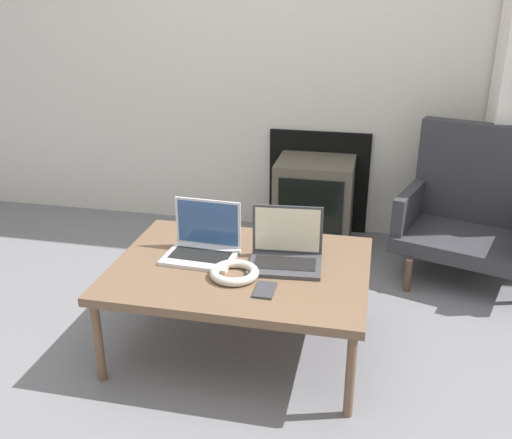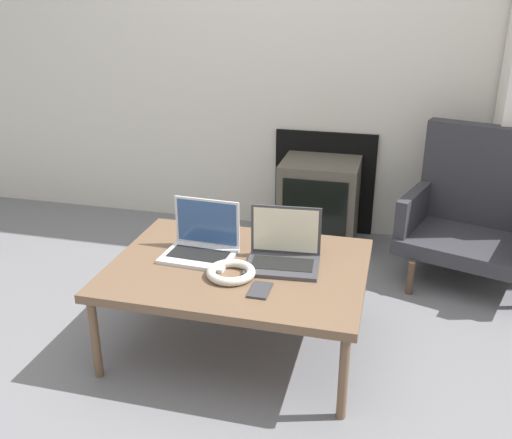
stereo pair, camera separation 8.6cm
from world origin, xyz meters
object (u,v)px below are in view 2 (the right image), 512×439
Objects in this scene: tv at (319,203)px; phone at (260,290)px; headphones at (231,272)px; armchair at (478,208)px; laptop_right at (284,252)px; laptop_left at (202,243)px.

phone is at bearing -91.24° from tv.
phone is at bearing -31.95° from headphones.
tv is at bearing -175.58° from armchair.
laptop_right is at bearing 43.26° from headphones.
laptop_left is 2.46× the size of phone.
armchair reaches higher than laptop_left.
laptop_left and laptop_right have the same top height.
laptop_right is 0.61× the size of tv.
laptop_right reaches higher than tv.
laptop_left is 0.39× the size of armchair.
tv reaches higher than phone.
phone is 0.16× the size of armchair.
armchair is (0.86, 0.90, -0.06)m from laptop_right.
headphones is 0.25× the size of armchair.
laptop_left is at bearing 141.55° from phone.
laptop_right is 0.26m from phone.
laptop_left is at bearing -125.76° from armchair.
headphones is 1.29m from tv.
tv is 0.65× the size of armchair.
headphones reaches higher than phone.
laptop_left is 1.17m from tv.
laptop_right is (0.36, -0.00, 0.00)m from laptop_left.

